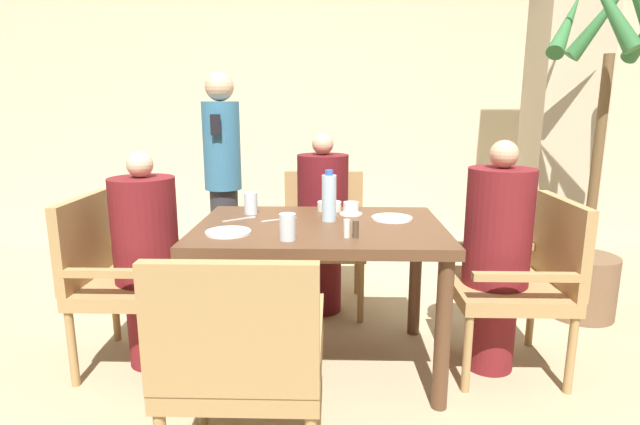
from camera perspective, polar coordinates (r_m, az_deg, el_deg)
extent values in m
plane|color=tan|center=(2.73, -0.03, -16.86)|extent=(16.00, 16.00, 0.00)
cube|color=beige|center=(4.98, 0.80, 13.09)|extent=(8.00, 0.06, 2.80)
cube|color=#BCAD8E|center=(4.14, 26.04, 11.35)|extent=(0.45, 0.45, 2.70)
cube|color=brown|center=(2.46, -0.03, -1.92)|extent=(1.21, 0.86, 0.05)
cylinder|color=brown|center=(2.32, -14.21, -13.09)|extent=(0.07, 0.07, 0.70)
cylinder|color=brown|center=(2.29, 13.84, -13.42)|extent=(0.07, 0.07, 0.70)
cylinder|color=brown|center=(2.99, -10.40, -7.06)|extent=(0.07, 0.07, 0.70)
cylinder|color=brown|center=(2.96, 10.83, -7.24)|extent=(0.07, 0.07, 0.70)
cube|color=#A88451|center=(2.74, -20.13, -7.88)|extent=(0.54, 0.54, 0.07)
cube|color=#A88451|center=(2.77, -25.30, -2.73)|extent=(0.05, 0.54, 0.43)
cube|color=#A88451|center=(2.92, -18.58, -3.36)|extent=(0.48, 0.04, 0.04)
cube|color=#A88451|center=(2.48, -22.49, -6.43)|extent=(0.48, 0.04, 0.04)
cylinder|color=#A88451|center=(2.96, -13.70, -10.69)|extent=(0.04, 0.04, 0.39)
cylinder|color=#A88451|center=(2.54, -16.57, -14.81)|extent=(0.04, 0.04, 0.39)
cylinder|color=#A88451|center=(3.12, -22.35, -10.09)|extent=(0.04, 0.04, 0.39)
cylinder|color=#A88451|center=(2.73, -26.45, -13.75)|extent=(0.04, 0.04, 0.39)
cylinder|color=maroon|center=(2.79, -18.66, -11.67)|extent=(0.24, 0.24, 0.46)
cylinder|color=maroon|center=(2.64, -19.39, -1.86)|extent=(0.32, 0.32, 0.52)
sphere|color=beige|center=(2.58, -19.90, 5.18)|extent=(0.13, 0.13, 0.13)
cube|color=#A88451|center=(3.28, 0.33, -3.83)|extent=(0.54, 0.54, 0.07)
cube|color=#A88451|center=(3.46, 0.43, 1.26)|extent=(0.54, 0.05, 0.43)
cube|color=#A88451|center=(3.24, 4.75, -1.22)|extent=(0.04, 0.48, 0.04)
cube|color=#A88451|center=(3.25, -4.06, -1.17)|extent=(0.04, 0.48, 0.04)
cylinder|color=#A88451|center=(3.13, 4.68, -9.09)|extent=(0.04, 0.04, 0.39)
cylinder|color=#A88451|center=(3.14, -4.19, -9.01)|extent=(0.04, 0.04, 0.39)
cylinder|color=#A88451|center=(3.58, 4.27, -6.30)|extent=(0.04, 0.04, 0.39)
cylinder|color=#A88451|center=(3.58, -3.44, -6.24)|extent=(0.04, 0.04, 0.39)
cylinder|color=#5B1419|center=(3.28, 0.31, -7.37)|extent=(0.24, 0.24, 0.46)
cylinder|color=#5B1419|center=(3.14, 0.32, 1.46)|extent=(0.32, 0.32, 0.57)
sphere|color=tan|center=(3.10, 0.33, 7.85)|extent=(0.13, 0.13, 0.13)
cube|color=#A88451|center=(2.70, 20.44, -8.23)|extent=(0.54, 0.54, 0.07)
cube|color=#A88451|center=(2.72, 25.81, -3.07)|extent=(0.05, 0.54, 0.43)
cube|color=#A88451|center=(2.43, 22.59, -6.81)|extent=(0.48, 0.04, 0.04)
cube|color=#A88451|center=(2.87, 19.09, -3.62)|extent=(0.48, 0.04, 0.04)
cylinder|color=#A88451|center=(2.51, 16.47, -15.21)|extent=(0.04, 0.04, 0.39)
cylinder|color=#A88451|center=(2.93, 14.07, -10.96)|extent=(0.04, 0.04, 0.39)
cylinder|color=#A88451|center=(2.67, 26.76, -14.34)|extent=(0.04, 0.04, 0.39)
cylinder|color=#A88451|center=(3.07, 22.98, -10.51)|extent=(0.04, 0.04, 0.39)
cylinder|color=maroon|center=(2.75, 18.92, -12.06)|extent=(0.24, 0.24, 0.46)
cylinder|color=maroon|center=(2.59, 19.71, -1.56)|extent=(0.32, 0.32, 0.58)
sphere|color=tan|center=(2.53, 20.29, 6.27)|extent=(0.13, 0.13, 0.13)
cube|color=#A88451|center=(1.89, -8.36, -16.67)|extent=(0.54, 0.54, 0.07)
cube|color=#A88451|center=(1.56, -10.24, -13.08)|extent=(0.54, 0.05, 0.43)
cube|color=#A88451|center=(1.88, -16.20, -11.96)|extent=(0.04, 0.48, 0.04)
cube|color=#A88451|center=(1.79, -0.46, -12.61)|extent=(0.04, 0.48, 0.04)
cylinder|color=#A88451|center=(2.25, -13.42, -18.44)|extent=(0.04, 0.04, 0.39)
cylinder|color=#A88451|center=(2.18, -0.49, -19.09)|extent=(0.04, 0.04, 0.39)
cylinder|color=#2D2D33|center=(3.77, -10.74, -2.80)|extent=(0.20, 0.20, 0.73)
cylinder|color=teal|center=(3.65, -11.17, 7.47)|extent=(0.26, 0.26, 0.62)
sphere|color=tan|center=(3.64, -11.44, 13.92)|extent=(0.20, 0.20, 0.20)
cube|color=black|center=(3.48, -11.85, 9.78)|extent=(0.07, 0.01, 0.14)
cylinder|color=brown|center=(3.62, 27.77, -7.39)|extent=(0.41, 0.41, 0.40)
cylinder|color=brown|center=(3.46, 29.10, 5.37)|extent=(0.06, 0.06, 1.22)
cone|color=#2D6633|center=(3.65, 29.94, 19.32)|extent=(0.44, 0.20, 0.57)
cone|color=#2D6633|center=(3.52, 26.54, 18.99)|extent=(0.40, 0.49, 0.48)
cone|color=#2D6633|center=(3.33, 29.91, 20.26)|extent=(0.36, 0.36, 0.58)
cylinder|color=white|center=(2.59, 8.21, -0.64)|extent=(0.21, 0.21, 0.01)
cylinder|color=white|center=(2.32, -10.44, -2.23)|extent=(0.21, 0.21, 0.01)
cylinder|color=white|center=(2.67, 3.54, -0.16)|extent=(0.12, 0.12, 0.01)
cylinder|color=white|center=(2.67, 3.55, 0.56)|extent=(0.08, 0.08, 0.06)
cylinder|color=white|center=(2.77, 1.08, 0.75)|extent=(0.13, 0.13, 0.05)
cylinder|color=silver|center=(2.50, 1.03, 1.65)|extent=(0.07, 0.07, 0.23)
cylinder|color=#3359B2|center=(2.48, 1.05, 4.59)|extent=(0.04, 0.04, 0.03)
cylinder|color=silver|center=(2.17, -3.73, -1.66)|extent=(0.07, 0.07, 0.12)
cylinder|color=silver|center=(2.70, -7.91, 1.06)|extent=(0.07, 0.07, 0.12)
cylinder|color=white|center=(2.21, 3.08, -1.85)|extent=(0.03, 0.03, 0.08)
cylinder|color=#4C3D2D|center=(2.21, 4.09, -1.90)|extent=(0.03, 0.03, 0.08)
cube|color=silver|center=(2.58, -9.45, -0.78)|extent=(0.14, 0.11, 0.00)
cube|color=silver|center=(2.62, -7.83, -0.54)|extent=(0.04, 0.04, 0.00)
cube|color=silver|center=(2.55, -5.03, -0.83)|extent=(0.15, 0.09, 0.00)
cube|color=silver|center=(2.58, -3.34, -0.63)|extent=(0.06, 0.04, 0.00)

